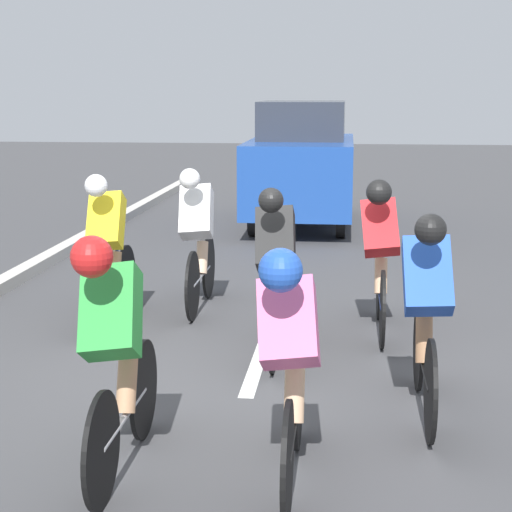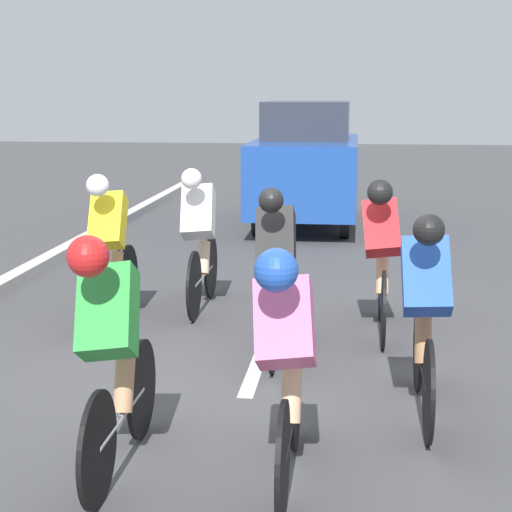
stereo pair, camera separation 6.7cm
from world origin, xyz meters
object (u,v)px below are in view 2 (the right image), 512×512
(cyclist_pink, at_px, (286,359))
(cyclist_red, at_px, (381,253))
(cyclist_green, at_px, (111,346))
(support_car, at_px, (306,164))
(cyclist_white, at_px, (200,237))
(cyclist_blue, at_px, (425,312))
(cyclist_yellow, at_px, (110,246))
(cyclist_black, at_px, (277,270))

(cyclist_pink, height_order, cyclist_red, cyclist_red)
(cyclist_green, xyz_separation_m, support_car, (-0.55, -9.72, 0.25))
(cyclist_pink, distance_m, cyclist_white, 4.13)
(cyclist_white, bearing_deg, cyclist_blue, 127.05)
(cyclist_pink, xyz_separation_m, cyclist_red, (-0.62, -3.22, 0.00))
(cyclist_pink, bearing_deg, cyclist_yellow, -59.01)
(cyclist_yellow, bearing_deg, cyclist_white, -140.87)
(cyclist_black, bearing_deg, support_car, -88.46)
(cyclist_blue, distance_m, support_car, 8.69)
(cyclist_red, bearing_deg, cyclist_yellow, -2.06)
(cyclist_red, distance_m, cyclist_white, 1.98)
(cyclist_red, height_order, cyclist_white, cyclist_white)
(cyclist_blue, bearing_deg, cyclist_white, -52.95)
(cyclist_white, bearing_deg, support_car, -97.29)
(cyclist_green, height_order, cyclist_white, cyclist_white)
(cyclist_yellow, xyz_separation_m, cyclist_blue, (-2.86, 2.14, -0.01))
(cyclist_pink, bearing_deg, support_car, -87.19)
(cyclist_yellow, distance_m, cyclist_white, 0.99)
(cyclist_green, bearing_deg, support_car, -93.23)
(cyclist_pink, height_order, cyclist_blue, cyclist_blue)
(cyclist_pink, distance_m, cyclist_blue, 1.46)
(cyclist_green, relative_size, cyclist_blue, 0.96)
(cyclist_green, height_order, cyclist_yellow, cyclist_yellow)
(cyclist_pink, relative_size, support_car, 0.43)
(cyclist_yellow, distance_m, cyclist_black, 1.92)
(cyclist_blue, bearing_deg, cyclist_green, 30.96)
(cyclist_yellow, height_order, cyclist_red, cyclist_yellow)
(cyclist_blue, height_order, support_car, support_car)
(cyclist_green, height_order, cyclist_black, same)
(cyclist_black, bearing_deg, cyclist_pink, 96.57)
(cyclist_white, xyz_separation_m, support_car, (-0.74, -5.82, 0.27))
(cyclist_green, distance_m, cyclist_red, 3.58)
(cyclist_black, relative_size, cyclist_white, 1.00)
(cyclist_white, bearing_deg, cyclist_yellow, 39.13)
(cyclist_green, xyz_separation_m, cyclist_black, (-0.74, -2.41, -0.03))
(cyclist_pink, bearing_deg, cyclist_black, -83.43)
(cyclist_green, distance_m, cyclist_white, 3.90)
(support_car, bearing_deg, cyclist_yellow, 76.78)
(cyclist_yellow, relative_size, support_car, 0.44)
(cyclist_pink, height_order, cyclist_white, cyclist_white)
(cyclist_pink, xyz_separation_m, cyclist_blue, (-0.86, -1.18, -0.01))
(cyclist_black, bearing_deg, cyclist_red, -139.48)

